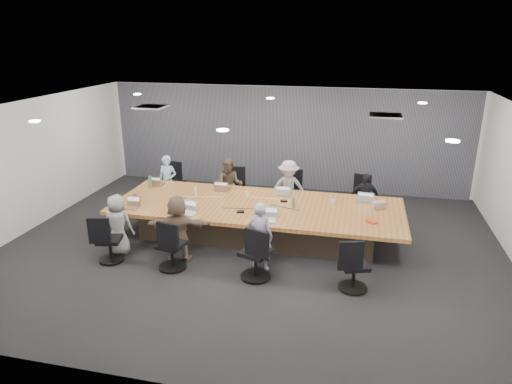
% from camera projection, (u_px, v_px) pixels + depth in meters
% --- Properties ---
extents(floor, '(10.00, 8.00, 0.00)m').
position_uv_depth(floor, '(252.00, 247.00, 9.32)').
color(floor, '#232326').
rests_on(floor, ground).
extents(ceiling, '(10.00, 8.00, 0.00)m').
position_uv_depth(ceiling, '(251.00, 109.00, 8.40)').
color(ceiling, white).
rests_on(ceiling, wall_back).
extents(wall_back, '(10.00, 0.00, 2.80)m').
position_uv_depth(wall_back, '(285.00, 138.00, 12.54)').
color(wall_back, silver).
rests_on(wall_back, ground).
extents(wall_front, '(10.00, 0.00, 2.80)m').
position_uv_depth(wall_front, '(169.00, 287.00, 5.18)').
color(wall_front, silver).
rests_on(wall_front, ground).
extents(wall_left, '(0.00, 8.00, 2.80)m').
position_uv_depth(wall_left, '(28.00, 166.00, 9.92)').
color(wall_left, silver).
rests_on(wall_left, ground).
extents(curtain, '(9.80, 0.04, 2.80)m').
position_uv_depth(curtain, '(285.00, 139.00, 12.47)').
color(curtain, slate).
rests_on(curtain, ground).
extents(conference_table, '(6.00, 2.20, 0.74)m').
position_uv_depth(conference_table, '(257.00, 219.00, 9.65)').
color(conference_table, '#463829').
rests_on(conference_table, ground).
extents(chair_0, '(0.64, 0.64, 0.79)m').
position_uv_depth(chair_0, '(174.00, 186.00, 11.76)').
color(chair_0, black).
rests_on(chair_0, ground).
extents(chair_1, '(0.57, 0.57, 0.73)m').
position_uv_depth(chair_1, '(234.00, 192.00, 11.43)').
color(chair_1, black).
rests_on(chair_1, ground).
extents(chair_2, '(0.62, 0.62, 0.76)m').
position_uv_depth(chair_2, '(290.00, 196.00, 11.12)').
color(chair_2, black).
rests_on(chair_2, ground).
extents(chair_3, '(0.62, 0.62, 0.76)m').
position_uv_depth(chair_3, '(364.00, 201.00, 10.75)').
color(chair_3, black).
rests_on(chair_3, ground).
extents(chair_4, '(0.60, 0.60, 0.74)m').
position_uv_depth(chair_4, '(110.00, 243.00, 8.62)').
color(chair_4, black).
rests_on(chair_4, ground).
extents(chair_5, '(0.64, 0.64, 0.80)m').
position_uv_depth(chair_5, '(171.00, 249.00, 8.34)').
color(chair_5, black).
rests_on(chair_5, ground).
extents(chair_6, '(0.72, 0.72, 0.84)m').
position_uv_depth(chair_6, '(256.00, 257.00, 8.00)').
color(chair_6, black).
rests_on(chair_6, ground).
extents(chair_7, '(0.66, 0.66, 0.77)m').
position_uv_depth(chair_7, '(354.00, 269.00, 7.65)').
color(chair_7, black).
rests_on(chair_7, ground).
extents(person_0, '(0.48, 0.33, 1.29)m').
position_uv_depth(person_0, '(168.00, 181.00, 11.36)').
color(person_0, '#ACC9E9').
rests_on(person_0, ground).
extents(laptop_0, '(0.31, 0.22, 0.02)m').
position_uv_depth(laptop_0, '(158.00, 184.00, 10.82)').
color(laptop_0, '#8C6647').
rests_on(laptop_0, conference_table).
extents(person_1, '(0.71, 0.59, 1.31)m').
position_uv_depth(person_1, '(230.00, 185.00, 11.01)').
color(person_1, brown).
rests_on(person_1, ground).
extents(laptop_1, '(0.33, 0.23, 0.02)m').
position_uv_depth(laptop_1, '(223.00, 189.00, 10.48)').
color(laptop_1, '#8C6647').
rests_on(laptop_1, conference_table).
extents(person_2, '(0.94, 0.63, 1.36)m').
position_uv_depth(person_2, '(288.00, 189.00, 10.70)').
color(person_2, '#A0A0A0').
rests_on(person_2, ground).
extents(laptop_2, '(0.33, 0.23, 0.02)m').
position_uv_depth(laptop_2, '(284.00, 193.00, 10.17)').
color(laptop_2, '#B2B2B7').
rests_on(laptop_2, conference_table).
extents(person_3, '(0.73, 0.40, 1.17)m').
position_uv_depth(person_3, '(364.00, 198.00, 10.36)').
color(person_3, black).
rests_on(person_3, ground).
extents(laptop_3, '(0.35, 0.25, 0.02)m').
position_uv_depth(laptop_3, '(365.00, 199.00, 9.80)').
color(laptop_3, '#B2B2B7').
rests_on(laptop_3, conference_table).
extents(person_4, '(0.62, 0.43, 1.22)m').
position_uv_depth(person_4, '(118.00, 225.00, 8.86)').
color(person_4, gray).
rests_on(person_4, ground).
extents(laptop_4, '(0.30, 0.21, 0.02)m').
position_uv_depth(laptop_4, '(131.00, 208.00, 9.32)').
color(laptop_4, '#8C6647').
rests_on(laptop_4, conference_table).
extents(person_5, '(1.26, 0.64, 1.30)m').
position_uv_depth(person_5, '(178.00, 228.00, 8.58)').
color(person_5, '#7D6351').
rests_on(person_5, ground).
extents(laptop_5, '(0.40, 0.32, 0.02)m').
position_uv_depth(laptop_5, '(188.00, 213.00, 9.06)').
color(laptop_5, '#B2B2B7').
rests_on(laptop_5, conference_table).
extents(person_6, '(0.51, 0.36, 1.31)m').
position_uv_depth(person_6, '(260.00, 236.00, 8.24)').
color(person_6, '#9C98B1').
rests_on(person_6, ground).
extents(laptop_6, '(0.38, 0.29, 0.02)m').
position_uv_depth(laptop_6, '(266.00, 220.00, 8.72)').
color(laptop_6, '#B2B2B7').
rests_on(laptop_6, conference_table).
extents(bottle_green_left, '(0.10, 0.10, 0.28)m').
position_uv_depth(bottle_green_left, '(150.00, 182.00, 10.52)').
color(bottle_green_left, '#498355').
rests_on(bottle_green_left, conference_table).
extents(bottle_green_right, '(0.08, 0.08, 0.22)m').
position_uv_depth(bottle_green_right, '(293.00, 202.00, 9.33)').
color(bottle_green_right, '#498355').
rests_on(bottle_green_right, conference_table).
extents(bottle_clear, '(0.06, 0.06, 0.21)m').
position_uv_depth(bottle_clear, '(195.00, 191.00, 10.03)').
color(bottle_clear, silver).
rests_on(bottle_clear, conference_table).
extents(cup_white_far, '(0.08, 0.08, 0.10)m').
position_uv_depth(cup_white_far, '(247.00, 194.00, 10.01)').
color(cup_white_far, white).
rests_on(cup_white_far, conference_table).
extents(cup_white_near, '(0.09, 0.09, 0.10)m').
position_uv_depth(cup_white_near, '(333.00, 202.00, 9.55)').
color(cup_white_near, white).
rests_on(cup_white_near, conference_table).
extents(mug_brown, '(0.12, 0.12, 0.12)m').
position_uv_depth(mug_brown, '(134.00, 197.00, 9.82)').
color(mug_brown, brown).
rests_on(mug_brown, conference_table).
extents(mic_left, '(0.16, 0.13, 0.03)m').
position_uv_depth(mic_left, '(241.00, 212.00, 9.11)').
color(mic_left, black).
rests_on(mic_left, conference_table).
extents(mic_right, '(0.17, 0.12, 0.03)m').
position_uv_depth(mic_right, '(284.00, 201.00, 9.69)').
color(mic_right, black).
rests_on(mic_right, conference_table).
extents(stapler, '(0.18, 0.10, 0.07)m').
position_uv_depth(stapler, '(259.00, 209.00, 9.18)').
color(stapler, black).
rests_on(stapler, conference_table).
extents(canvas_bag, '(0.31, 0.27, 0.14)m').
position_uv_depth(canvas_bag, '(379.00, 205.00, 9.30)').
color(canvas_bag, tan).
rests_on(canvas_bag, conference_table).
extents(snack_packet, '(0.22, 0.23, 0.04)m').
position_uv_depth(snack_packet, '(372.00, 222.00, 8.61)').
color(snack_packet, '#C54521').
rests_on(snack_packet, conference_table).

